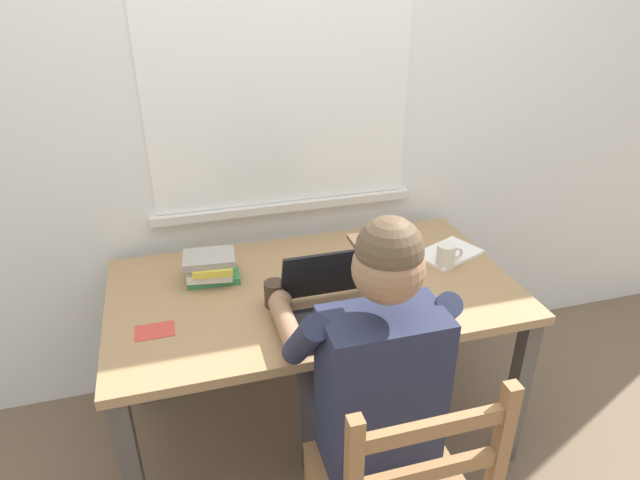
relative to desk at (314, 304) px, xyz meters
name	(u,v)px	position (x,y,z in m)	size (l,w,h in m)	color
ground_plane	(315,425)	(0.00, 0.00, -0.63)	(8.00, 8.00, 0.00)	brown
back_wall	(280,100)	(0.00, 0.50, 0.67)	(6.00, 0.08, 2.60)	silver
desk	(314,304)	(0.00, 0.00, 0.00)	(1.51, 0.84, 0.71)	#9E7A51
seated_person	(367,372)	(0.03, -0.49, 0.07)	(0.50, 0.60, 1.26)	#232842
laptop	(335,304)	(0.02, -0.21, 0.13)	(0.33, 0.31, 0.22)	black
computer_mouse	(406,312)	(0.26, -0.27, 0.10)	(0.06, 0.10, 0.03)	black
coffee_mug_white	(446,255)	(0.54, 0.00, 0.13)	(0.11, 0.07, 0.10)	silver
coffee_mug_dark	(276,294)	(-0.16, -0.08, 0.13)	(0.11, 0.07, 0.09)	#38281E
book_stack_main	(211,268)	(-0.36, 0.15, 0.14)	(0.21, 0.17, 0.11)	#38844C
paper_pile_near_laptop	(449,253)	(0.60, 0.09, 0.09)	(0.26, 0.17, 0.01)	white
landscape_photo_print	(155,331)	(-0.58, -0.12, 0.08)	(0.13, 0.09, 0.00)	#C63D33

